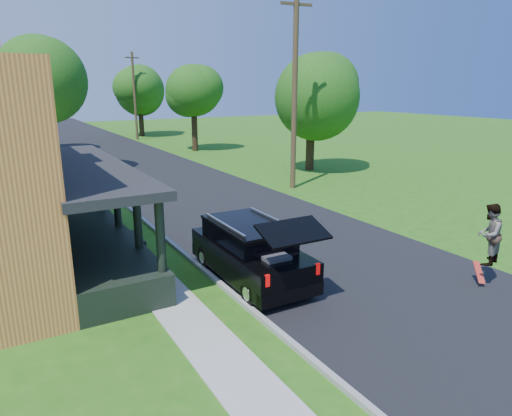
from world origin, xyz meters
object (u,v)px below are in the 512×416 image
tree_right_near (311,88)px  utility_pole_near (295,91)px  skateboarder (489,234)px  black_suv (251,251)px

tree_right_near → utility_pole_near: 6.01m
skateboarder → tree_right_near: bearing=-127.5°
tree_right_near → utility_pole_near: bearing=-135.1°
utility_pole_near → tree_right_near: bearing=50.5°
utility_pole_near → black_suv: bearing=-124.5°
black_suv → skateboarder: size_ratio=2.82×
skateboarder → tree_right_near: tree_right_near is taller
skateboarder → utility_pole_near: 14.42m
black_suv → skateboarder: 6.74m
tree_right_near → utility_pole_near: size_ratio=0.80×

